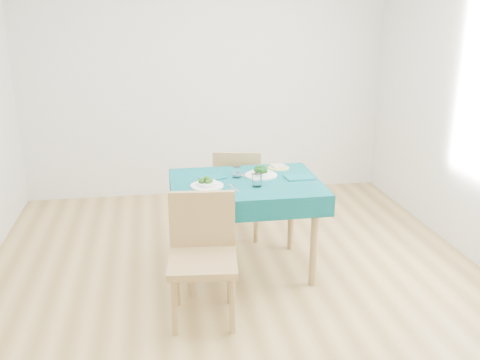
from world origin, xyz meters
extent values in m
cube|color=olive|center=(0.00, 0.00, -0.01)|extent=(4.00, 4.50, 0.02)
cube|color=silver|center=(0.00, 2.25, 1.35)|extent=(4.00, 0.02, 2.70)
cube|color=silver|center=(0.00, -2.25, 1.35)|extent=(4.00, 0.02, 2.70)
cube|color=#074C53|center=(0.09, 0.24, 0.38)|extent=(1.14, 0.86, 0.76)
cube|color=olive|center=(-0.32, -0.41, 0.57)|extent=(0.50, 0.54, 1.13)
cube|color=olive|center=(0.15, 0.96, 0.52)|extent=(0.51, 0.54, 1.04)
cube|color=silver|center=(-0.30, 0.11, 0.76)|extent=(0.08, 0.20, 0.00)
cube|color=silver|center=(-0.03, 0.09, 0.76)|extent=(0.06, 0.20, 0.00)
cube|color=silver|center=(0.08, 0.41, 0.76)|extent=(0.10, 0.20, 0.00)
cube|color=silver|center=(0.59, 0.23, 0.76)|extent=(0.05, 0.21, 0.00)
cube|color=#0A555C|center=(-0.16, 0.36, 0.76)|extent=(0.23, 0.20, 0.01)
cube|color=#0A555C|center=(0.51, 0.25, 0.76)|extent=(0.23, 0.17, 0.01)
cylinder|color=white|center=(0.03, 0.35, 0.80)|extent=(0.07, 0.07, 0.09)
cylinder|color=white|center=(0.15, 0.11, 0.81)|extent=(0.08, 0.08, 0.10)
cylinder|color=#C7D266|center=(0.42, 0.55, 0.76)|extent=(0.18, 0.18, 0.01)
cube|color=beige|center=(0.42, 0.55, 0.77)|extent=(0.13, 0.13, 0.02)
camera|label=1|loc=(-0.61, -3.62, 2.03)|focal=40.00mm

